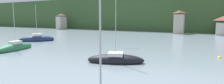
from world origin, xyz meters
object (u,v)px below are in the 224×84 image
(shore_building_westcentral, at_px, (179,22))
(sailboat_mid_1, at_px, (116,60))
(shore_building_west, at_px, (61,22))
(sailboat_mid_5, at_px, (16,47))
(sailboat_far_0, at_px, (37,39))
(mooring_buoy_near, at_px, (219,58))

(shore_building_westcentral, bearing_deg, sailboat_mid_1, -89.83)
(shore_building_west, relative_size, sailboat_mid_5, 0.71)
(sailboat_far_0, relative_size, sailboat_mid_5, 0.86)
(sailboat_far_0, bearing_deg, sailboat_mid_1, 110.92)
(shore_building_west, height_order, sailboat_mid_5, sailboat_mid_5)
(shore_building_west, distance_m, sailboat_far_0, 52.45)
(sailboat_far_0, distance_m, mooring_buoy_near, 40.89)
(sailboat_mid_1, height_order, sailboat_mid_5, sailboat_mid_5)
(shore_building_west, bearing_deg, shore_building_westcentral, -0.79)
(mooring_buoy_near, bearing_deg, sailboat_far_0, 178.09)
(sailboat_far_0, height_order, mooring_buoy_near, sailboat_far_0)
(sailboat_mid_1, distance_m, mooring_buoy_near, 15.87)
(shore_building_west, bearing_deg, sailboat_mid_1, -41.85)
(shore_building_westcentral, height_order, sailboat_far_0, sailboat_far_0)
(shore_building_westcentral, xyz_separation_m, mooring_buoy_near, (12.50, -42.62, -4.29))
(shore_building_westcentral, distance_m, sailboat_mid_5, 56.60)
(sailboat_mid_1, xyz_separation_m, mooring_buoy_near, (12.34, 9.98, -0.43))
(mooring_buoy_near, bearing_deg, sailboat_mid_1, -141.04)
(sailboat_far_0, bearing_deg, shore_building_west, -100.92)
(sailboat_far_0, height_order, sailboat_mid_1, sailboat_mid_1)
(shore_building_west, distance_m, mooring_buoy_near, 84.17)
(sailboat_far_0, xyz_separation_m, mooring_buoy_near, (40.87, -1.36, -0.54))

